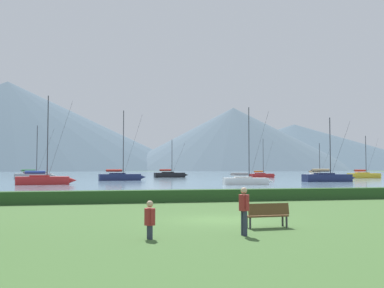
# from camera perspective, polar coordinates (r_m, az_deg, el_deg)

# --- Properties ---
(ground_plane) EXTENTS (1000.00, 1000.00, 0.00)m
(ground_plane) POSITION_cam_1_polar(r_m,az_deg,el_deg) (20.74, 3.41, -9.39)
(ground_plane) COLOR #3D602D
(harbor_water) EXTENTS (320.00, 246.00, 0.00)m
(harbor_water) POSITION_cam_1_polar(r_m,az_deg,el_deg) (156.91, -10.70, -3.73)
(harbor_water) COLOR slate
(harbor_water) RESTS_ON ground_plane
(hedge_line) EXTENTS (80.00, 1.20, 0.81)m
(hedge_line) POSITION_cam_1_polar(r_m,az_deg,el_deg) (31.38, -2.23, -6.45)
(hedge_line) COLOR #284C23
(hedge_line) RESTS_ON ground_plane
(sailboat_slip_0) EXTENTS (8.58, 3.02, 12.67)m
(sailboat_slip_0) POSITION_cam_1_polar(r_m,az_deg,el_deg) (83.85, -8.89, -3.99)
(sailboat_slip_0) COLOR navy
(sailboat_slip_0) RESTS_ON harbor_water
(sailboat_slip_2) EXTENTS (6.94, 2.13, 7.51)m
(sailboat_slip_2) POSITION_cam_1_polar(r_m,az_deg,el_deg) (102.15, 15.37, -3.82)
(sailboat_slip_2) COLOR white
(sailboat_slip_2) RESTS_ON harbor_water
(sailboat_slip_3) EXTENTS (8.15, 3.21, 12.21)m
(sailboat_slip_3) POSITION_cam_1_polar(r_m,az_deg,el_deg) (65.85, -17.97, -4.22)
(sailboat_slip_3) COLOR red
(sailboat_slip_3) RESTS_ON harbor_water
(sailboat_slip_6) EXTENTS (8.23, 2.78, 8.92)m
(sailboat_slip_6) POSITION_cam_1_polar(r_m,az_deg,el_deg) (108.33, -2.76, -3.81)
(sailboat_slip_6) COLOR black
(sailboat_slip_6) RESTS_ON harbor_water
(sailboat_slip_7) EXTENTS (8.32, 2.81, 10.92)m
(sailboat_slip_7) POSITION_cam_1_polar(r_m,az_deg,el_deg) (99.11, -19.02, -3.72)
(sailboat_slip_7) COLOR #9E9EA3
(sailboat_slip_7) RESTS_ON harbor_water
(sailboat_slip_8) EXTENTS (9.00, 3.11, 10.58)m
(sailboat_slip_8) POSITION_cam_1_polar(r_m,az_deg,el_deg) (78.73, 16.47, -3.97)
(sailboat_slip_8) COLOR navy
(sailboat_slip_8) RESTS_ON harbor_water
(sailboat_slip_10) EXTENTS (6.94, 2.63, 10.52)m
(sailboat_slip_10) POSITION_cam_1_polar(r_m,az_deg,el_deg) (62.49, 6.74, -4.51)
(sailboat_slip_10) COLOR white
(sailboat_slip_10) RESTS_ON harbor_water
(sailboat_slip_11) EXTENTS (6.69, 2.77, 8.98)m
(sailboat_slip_11) POSITION_cam_1_polar(r_m,az_deg,el_deg) (107.06, 8.66, -3.85)
(sailboat_slip_11) COLOR red
(sailboat_slip_11) RESTS_ON harbor_water
(sailboat_slip_12) EXTENTS (7.96, 2.44, 9.25)m
(sailboat_slip_12) POSITION_cam_1_polar(r_m,az_deg,el_deg) (106.77, 20.60, -3.64)
(sailboat_slip_12) COLOR gold
(sailboat_slip_12) RESTS_ON harbor_water
(park_bench_near_path) EXTENTS (1.73, 0.58, 0.95)m
(park_bench_near_path) POSITION_cam_1_polar(r_m,az_deg,el_deg) (18.25, 9.35, -8.56)
(park_bench_near_path) COLOR brown
(park_bench_near_path) RESTS_ON ground_plane
(person_seated_viewer) EXTENTS (0.36, 0.56, 1.25)m
(person_seated_viewer) POSITION_cam_1_polar(r_m,az_deg,el_deg) (15.27, -5.26, -9.12)
(person_seated_viewer) COLOR #2D3347
(person_seated_viewer) RESTS_ON ground_plane
(person_standing_walker) EXTENTS (0.36, 0.57, 1.65)m
(person_standing_walker) POSITION_cam_1_polar(r_m,az_deg,el_deg) (16.02, 6.47, -7.79)
(person_standing_walker) COLOR #2D3347
(person_standing_walker) RESTS_ON ground_plane
(distant_hill_west_ridge) EXTENTS (194.33, 194.33, 51.12)m
(distant_hill_west_ridge) POSITION_cam_1_polar(r_m,az_deg,el_deg) (375.31, 5.17, 0.63)
(distant_hill_west_ridge) COLOR #4C6070
(distant_hill_west_ridge) RESTS_ON ground_plane
(distant_hill_central_peak) EXTENTS (278.35, 278.35, 44.66)m
(distant_hill_central_peak) POSITION_cam_1_polar(r_m,az_deg,el_deg) (461.31, 12.59, -0.37)
(distant_hill_central_peak) COLOR #425666
(distant_hill_central_peak) RESTS_ON ground_plane
(distant_hill_east_ridge) EXTENTS (330.19, 330.19, 77.34)m
(distant_hill_east_ridge) POSITION_cam_1_polar(r_m,az_deg,el_deg) (429.82, -21.99, 2.13)
(distant_hill_east_ridge) COLOR #425666
(distant_hill_east_ridge) RESTS_ON ground_plane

